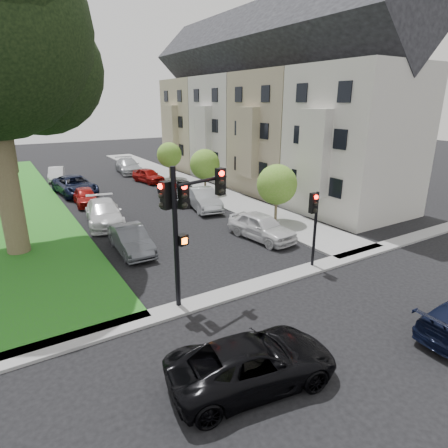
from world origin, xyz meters
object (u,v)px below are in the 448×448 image
car_cross_near (253,362)px  car_parked_2 (180,191)px  car_parked_1 (203,199)px  car_parked_9 (56,174)px  small_tree_c (169,155)px  car_parked_3 (148,176)px  car_parked_5 (131,240)px  car_parked_6 (104,213)px  traffic_signal_main (185,212)px  car_parked_7 (85,196)px  car_parked_0 (262,226)px  car_parked_8 (75,185)px  small_tree_a (277,185)px  car_parked_4 (128,166)px  traffic_signal_secondary (314,216)px  small_tree_b (205,164)px

car_cross_near → car_parked_2: 21.29m
car_parked_1 → car_parked_9: (-7.57, 17.21, -0.12)m
small_tree_c → car_parked_3: small_tree_c is taller
car_parked_2 → car_parked_5: bearing=-121.8°
car_parked_1 → car_parked_6: car_parked_1 is taller
traffic_signal_main → car_parked_7: (-0.11, 17.61, -3.15)m
car_parked_0 → car_parked_3: car_parked_0 is taller
car_parked_8 → small_tree_a: bearing=-63.4°
small_tree_c → car_parked_4: size_ratio=0.69×
car_cross_near → small_tree_a: bearing=-32.5°
small_tree_a → car_parked_9: small_tree_a is taller
traffic_signal_secondary → car_parked_0: 4.85m
car_parked_3 → car_parked_6: car_parked_6 is taller
small_tree_c → car_parked_1: (-2.50, -11.70, -1.72)m
car_parked_1 → car_parked_7: car_parked_1 is taller
small_tree_b → car_parked_8: bearing=150.1°
car_parked_6 → car_parked_9: (-0.37, 16.99, -0.11)m
small_tree_b → traffic_signal_main: bearing=-120.9°
small_tree_c → car_parked_7: bearing=-148.7°
car_parked_4 → car_parked_8: bearing=-126.8°
car_parked_6 → car_parked_2: bearing=33.2°
small_tree_b → car_parked_6: size_ratio=0.73×
traffic_signal_secondary → car_parked_6: (-6.68, 12.05, -1.86)m
car_parked_3 → car_parked_5: 18.14m
car_parked_5 → car_parked_8: car_parked_8 is taller
car_cross_near → car_parked_7: size_ratio=1.23×
traffic_signal_secondary → car_parked_5: traffic_signal_secondary is taller
car_parked_1 → car_parked_5: size_ratio=1.11×
traffic_signal_main → car_parked_7: 17.89m
car_parked_4 → car_parked_9: (-7.49, -0.13, -0.14)m
small_tree_a → car_parked_3: size_ratio=0.95×
car_parked_8 → car_parked_0: bearing=-73.5°
car_parked_6 → car_parked_3: bearing=65.6°
car_parked_6 → car_parked_0: bearing=-38.4°
car_parked_5 → small_tree_b: bearing=45.9°
car_parked_4 → traffic_signal_secondary: bearing=-84.5°
car_parked_0 → car_parked_7: bearing=110.8°
car_cross_near → car_parked_2: size_ratio=0.89×
traffic_signal_main → traffic_signal_secondary: 6.65m
small_tree_b → car_parked_3: 7.76m
small_tree_b → car_parked_0: small_tree_b is taller
car_parked_2 → car_parked_0: bearing=-82.4°
small_tree_c → small_tree_b: bearing=-90.0°
car_parked_3 → car_parked_4: car_parked_4 is taller
car_parked_3 → car_parked_9: bearing=130.7°
traffic_signal_main → traffic_signal_secondary: (6.54, -0.04, -1.21)m
car_parked_9 → traffic_signal_main: bearing=-77.2°
small_tree_a → car_parked_2: size_ratio=0.71×
car_parked_4 → car_parked_7: size_ratio=1.37×
small_tree_c → car_parked_0: bearing=-97.8°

